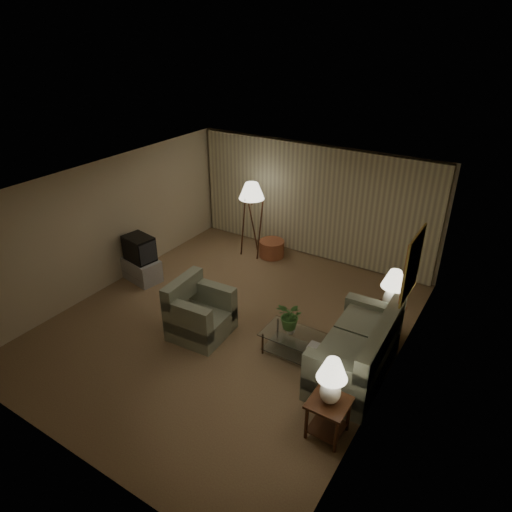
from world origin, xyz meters
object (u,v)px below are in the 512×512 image
Objects in this scene: tv_cabinet at (142,270)px; vase at (290,329)px; coffee_table at (298,343)px; ottoman at (272,248)px; sofa at (355,352)px; side_table_near at (328,412)px; table_lamp_far at (394,287)px; crt_tv at (139,248)px; table_lamp_near at (332,378)px; armchair at (201,314)px; side_table_far at (388,318)px; floor_lamp at (252,218)px.

tv_cabinet is 5.61× the size of vase.
vase is at bearing 180.00° from coffee_table.
ottoman is (-2.25, 2.96, -0.08)m from coffee_table.
sofa is 1.36m from side_table_near.
table_lamp_far is 0.85× the size of tv_cabinet.
side_table_near is 1.00× the size of ottoman.
tv_cabinet is at bearing 173.43° from coffee_table.
vase is at bearing 3.27° from crt_tv.
sofa is at bearing -41.71° from ottoman.
coffee_table is at bearing -0.00° from vase.
table_lamp_near is at bearing -44.68° from vase.
tv_cabinet is 3.10m from ottoman.
armchair is at bearing -81.79° from ottoman.
crt_tv is at bearing -126.38° from ottoman.
vase is (-1.26, 1.25, 0.08)m from side_table_near.
vase is at bearing -86.59° from sofa.
table_lamp_far is 0.63× the size of coffee_table.
sofa is 1.40m from table_lamp_far.
coffee_table is 4.14m from crt_tv.
armchair is at bearing 163.12° from table_lamp_near.
table_lamp_near reaches higher than side_table_far.
floor_lamp reaches higher than side_table_near.
floor_lamp is (-3.81, 4.02, -0.06)m from table_lamp_near.
table_lamp_far reaches higher than sofa.
vase reaches higher than ottoman.
floor_lamp reaches higher than table_lamp_far.
table_lamp_near reaches higher than side_table_near.
table_lamp_far is (0.00, -0.00, 0.65)m from side_table_far.
table_lamp_near reaches higher than vase.
armchair is 0.92× the size of coffee_table.
table_lamp_far is 1.26× the size of ottoman.
table_lamp_far is (-0.00, 2.60, 0.64)m from side_table_near.
armchair is at bearing -9.97° from crt_tv.
side_table_far is (2.88, 1.73, -0.02)m from armchair.
table_lamp_far is at bearing -90.00° from side_table_far.
side_table_near is at bearing -44.68° from vase.
floor_lamp is 3.03× the size of ottoman.
table_lamp_far is at bearing 46.88° from vase.
table_lamp_near is 5.45m from ottoman.
floor_lamp reaches higher than coffee_table.
side_table_far is 1.00× the size of ottoman.
coffee_table is (-1.11, 1.25, -0.13)m from side_table_near.
ottoman is at bearing -133.43° from sofa.
table_lamp_near is at bearing 170.54° from side_table_near.
side_table_far is 3.74m from ottoman.
coffee_table is at bearing -81.57° from armchair.
side_table_near is at bearing 4.62° from sofa.
sofa is 5.07m from tv_cabinet.
side_table_far reaches higher than ottoman.
vase is (2.55, -2.77, -0.46)m from floor_lamp.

